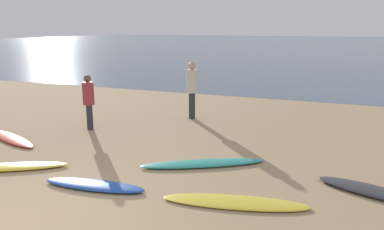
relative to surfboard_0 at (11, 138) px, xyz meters
The scene contains 10 objects.
ground_plane 7.50m from the surfboard_0, 62.87° to the left, with size 120.00×120.00×0.20m, color tan.
ocean_water 58.40m from the surfboard_0, 86.64° to the left, with size 140.00×100.00×0.01m, color #475B6B.
surfboard_0 is the anchor object (origin of this frame).
surfboard_1 2.27m from the surfboard_0, 43.75° to the right, with size 2.36×0.49×0.09m, color yellow.
surfboard_2 4.21m from the surfboard_0, 23.86° to the right, with size 2.00×0.48×0.10m, color #1E479E.
surfboard_3 5.33m from the surfboard_0, ahead, with size 2.69×0.48×0.09m, color teal.
surfboard_4 6.60m from the surfboard_0, 12.07° to the right, with size 2.47×0.55×0.06m, color yellow.
surfboard_5 8.62m from the surfboard_0, ahead, with size 1.97×0.55×0.10m, color #333338.
person_1 5.41m from the surfboard_0, 48.37° to the left, with size 0.37×0.37×1.82m.
person_2 2.27m from the surfboard_0, 51.53° to the left, with size 0.32×0.32×1.58m.
Camera 1 is at (4.54, -3.78, 2.92)m, focal length 35.59 mm.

